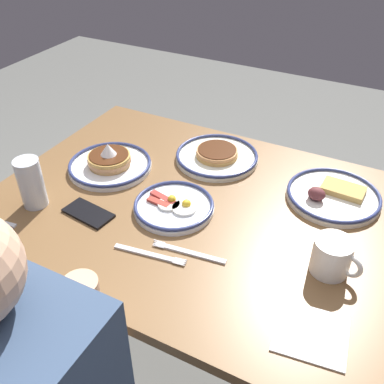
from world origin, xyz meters
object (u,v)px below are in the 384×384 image
Objects in this scene: plate_far_companion at (217,156)px; plate_far_side at (110,163)px; fork_far at (150,254)px; plate_near_main at (174,206)px; drinking_glass at (32,185)px; cell_phone at (88,213)px; plate_center_pancakes at (333,195)px; paper_napkin at (311,334)px; fork_near at (189,252)px; coffee_mug at (332,256)px.

plate_far_side reaches higher than plate_far_companion.
plate_near_main is at bearing -79.23° from fork_far.
drinking_glass is 1.04× the size of cell_phone.
plate_near_main is 1.61× the size of cell_phone.
paper_napkin is (-0.07, 0.49, -0.01)m from plate_center_pancakes.
fork_near reaches higher than paper_napkin.
fork_near is (-0.12, 0.14, -0.01)m from plate_near_main.
plate_far_side is (0.29, 0.21, 0.01)m from plate_far_companion.
plate_far_companion is 1.92× the size of cell_phone.
plate_far_companion reaches higher than plate_near_main.
fork_far is at bearing 173.49° from cell_phone.
plate_near_main is 1.86× the size of coffee_mug.
plate_center_pancakes is 1.90× the size of cell_phone.
plate_far_side is 1.79× the size of paper_napkin.
fork_far is at bearing 51.74° from plate_center_pancakes.
plate_far_side is at bearing -29.37° from fork_near.
coffee_mug reaches higher than cell_phone.
plate_center_pancakes is at bearing -128.26° from fork_far.
plate_far_side is (0.68, 0.17, 0.01)m from plate_center_pancakes.
coffee_mug reaches higher than plate_far_side.
drinking_glass reaches higher than fork_far.
plate_far_side is at bearing -23.42° from paper_napkin.
cell_phone is 0.96× the size of paper_napkin.
plate_far_companion is at bearing -89.19° from plate_near_main.
plate_far_side is 0.75m from coffee_mug.
plate_far_companion is 0.46m from fork_near.
plate_far_side is 0.27m from drinking_glass.
plate_near_main is 1.17× the size of fork_far.
cell_phone is at bearing -169.22° from drinking_glass.
plate_far_companion is at bearing -107.69° from cell_phone.
plate_far_side is 1.37× the size of fork_near.
coffee_mug is (-0.74, 0.13, 0.03)m from plate_far_side.
plate_near_main reaches higher than cell_phone.
fork_far is at bearing 31.53° from fork_near.
drinking_glass is 0.76× the size of fork_near.
drinking_glass is 0.84m from paper_napkin.
coffee_mug is at bearing -171.13° from drinking_glass.
fork_far is (-0.41, 0.03, -0.06)m from drinking_glass.
plate_far_side is 1.80× the size of drinking_glass.
drinking_glass reaches higher than plate_near_main.
plate_far_side is 0.24m from cell_phone.
fork_far is (0.35, 0.45, -0.01)m from plate_center_pancakes.
plate_near_main is at bearing -156.41° from drinking_glass.
plate_center_pancakes is 0.71m from cell_phone.
plate_center_pancakes is 0.87m from drinking_glass.
plate_center_pancakes is 0.48m from fork_near.
plate_far_companion reaches higher than paper_napkin.
plate_far_side is at bearing 36.02° from plate_far_companion.
drinking_glass reaches higher than plate_center_pancakes.
fork_far is at bearing 20.63° from coffee_mug.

